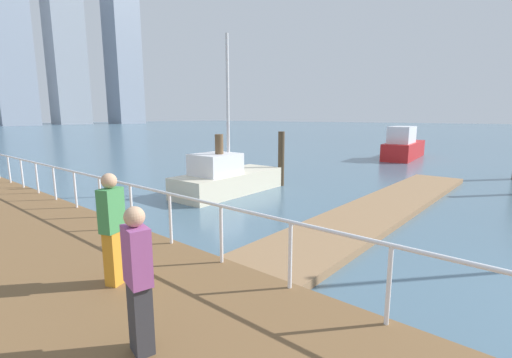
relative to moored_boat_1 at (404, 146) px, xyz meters
name	(u,v)px	position (x,y,z in m)	size (l,w,h in m)	color
ground_plane	(78,178)	(-18.51, 9.50, -0.87)	(300.00, 300.00, 0.00)	slate
floating_dock	(382,208)	(-14.88, -4.17, -0.78)	(14.26, 2.00, 0.18)	#93704C
boardwalk_railing	(149,199)	(-21.66, -1.56, 0.36)	(0.06, 28.34, 1.08)	white
dock_piling_1	(281,159)	(-13.59, 0.79, 0.30)	(0.27, 0.27, 2.34)	#473826
dock_piling_4	(220,166)	(-16.79, 1.28, 0.30)	(0.31, 0.31, 2.34)	brown
moored_boat_1	(404,146)	(0.00, 0.00, 0.00)	(6.37, 2.43, 2.29)	red
moored_boat_2	(226,178)	(-16.25, 1.49, -0.26)	(4.79, 1.91, 5.99)	beige
pedestrian_1	(112,227)	(-23.30, -3.11, 0.45)	(0.41, 0.33, 1.76)	orange
pedestrian_2	(138,279)	(-23.95, -4.88, 0.40)	(0.30, 0.40, 1.68)	#333338
skyline_tower_3	(4,18)	(10.53, 119.53, 30.48)	(10.63, 9.87, 62.69)	gray
skyline_tower_4	(62,7)	(29.41, 125.23, 38.69)	(10.61, 10.97, 79.12)	#8C939E
skyline_tower_5	(123,53)	(48.40, 120.74, 25.43)	(11.02, 8.60, 52.59)	gray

